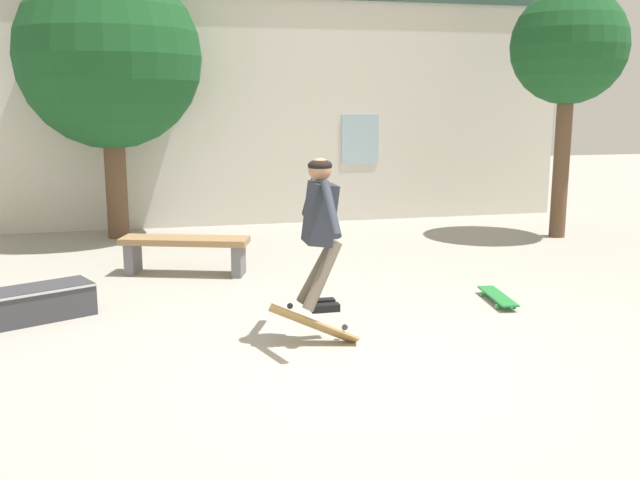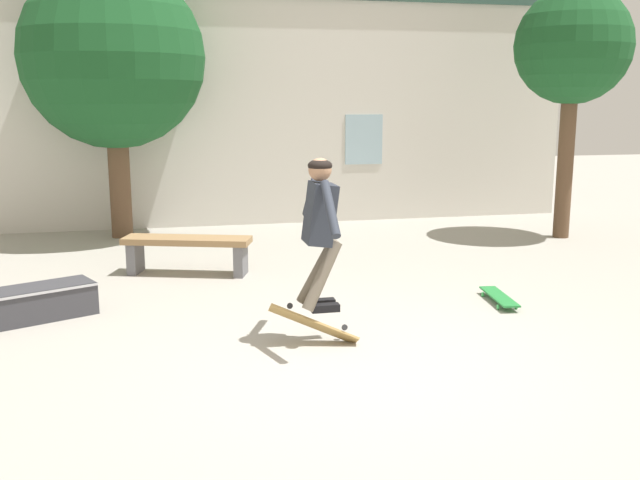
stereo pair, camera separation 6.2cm
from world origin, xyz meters
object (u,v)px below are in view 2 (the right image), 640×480
at_px(skateboard_flipping, 314,324).
at_px(skateboard_resting, 499,297).
at_px(park_bench, 187,247).
at_px(skater, 320,220).
at_px(tree_right, 573,49).
at_px(tree_left, 113,58).

distance_m(skateboard_flipping, skateboard_resting, 2.46).
height_order(park_bench, skater, skater).
xyz_separation_m(tree_right, tree_left, (-7.03, 1.61, -0.14)).
height_order(skater, skateboard_resting, skater).
distance_m(tree_left, skateboard_resting, 7.10).
relative_size(tree_left, park_bench, 2.56).
xyz_separation_m(tree_left, skateboard_resting, (4.27, -4.93, -2.79)).
relative_size(tree_right, skateboard_resting, 4.70).
bearing_deg(tree_left, tree_right, -12.91).
distance_m(tree_left, park_bench, 3.89).
relative_size(park_bench, skateboard_resting, 2.00).
bearing_deg(tree_left, skateboard_resting, -49.07).
relative_size(tree_right, park_bench, 2.35).
bearing_deg(tree_right, skater, -140.31).
bearing_deg(tree_right, skateboard_resting, -129.72).
xyz_separation_m(skateboard_flipping, skateboard_resting, (2.30, 0.86, -0.12)).
xyz_separation_m(tree_left, skater, (2.04, -5.75, -1.71)).
height_order(tree_right, skateboard_resting, tree_right).
bearing_deg(tree_left, park_bench, -71.44).
bearing_deg(tree_left, skater, -70.45).
bearing_deg(skateboard_flipping, park_bench, 122.69).
distance_m(tree_right, tree_left, 7.21).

